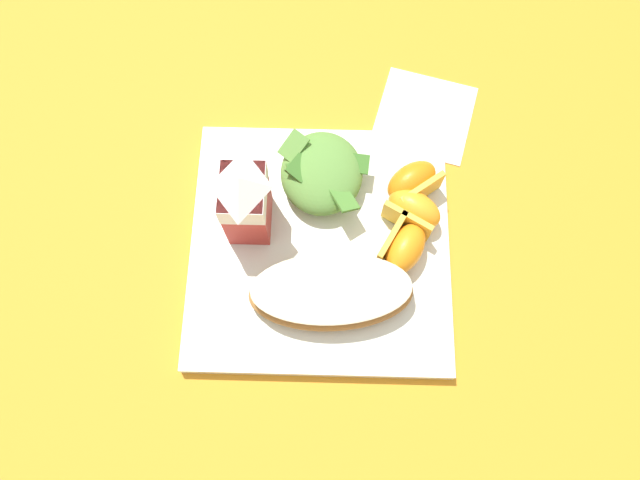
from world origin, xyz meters
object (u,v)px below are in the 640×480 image
green_salad_pile (325,173)px  orange_wedge_middle (413,210)px  white_plate (320,245)px  orange_wedge_rear (413,182)px  orange_wedge_front (404,248)px  cheesy_pizza_bread (331,292)px  paper_napkin (424,115)px  milk_carton (245,199)px

green_salad_pile → orange_wedge_middle: 0.10m
white_plate → orange_wedge_middle: 0.11m
orange_wedge_rear → white_plate: bearing=123.4°
orange_wedge_front → orange_wedge_rear: same height
green_salad_pile → orange_wedge_middle: green_salad_pile is taller
white_plate → orange_wedge_middle: bearing=-71.7°
cheesy_pizza_bread → paper_napkin: 0.26m
cheesy_pizza_bread → orange_wedge_rear: orange_wedge_rear is taller
orange_wedge_rear → green_salad_pile: bearing=84.8°
milk_carton → orange_wedge_rear: (0.04, -0.18, -0.04)m
orange_wedge_front → green_salad_pile: bearing=44.9°
cheesy_pizza_bread → green_salad_pile: size_ratio=1.66×
orange_wedge_middle → orange_wedge_rear: 0.03m
white_plate → orange_wedge_middle: (0.03, -0.10, 0.03)m
green_salad_pile → orange_wedge_middle: (-0.04, -0.10, -0.00)m
cheesy_pizza_bread → green_salad_pile: bearing=3.9°
green_salad_pile → cheesy_pizza_bread: bearing=-176.1°
green_salad_pile → paper_napkin: (0.10, -0.12, -0.03)m
milk_carton → paper_napkin: (0.15, -0.20, -0.07)m
green_salad_pile → milk_carton: size_ratio=0.96×
white_plate → orange_wedge_rear: (0.07, -0.10, 0.03)m
paper_napkin → orange_wedge_front: bearing=169.4°
white_plate → paper_napkin: (0.17, -0.12, -0.01)m
white_plate → green_salad_pile: size_ratio=2.66×
white_plate → paper_napkin: bearing=-35.4°
orange_wedge_front → orange_wedge_rear: bearing=-8.8°
green_salad_pile → paper_napkin: size_ratio=0.96×
green_salad_pile → orange_wedge_front: size_ratio=1.50×
green_salad_pile → milk_carton: (-0.05, 0.08, 0.04)m
paper_napkin → milk_carton: bearing=126.6°
green_salad_pile → milk_carton: bearing=121.9°
cheesy_pizza_bread → milk_carton: (0.08, 0.09, 0.04)m
cheesy_pizza_bread → orange_wedge_front: 0.09m
cheesy_pizza_bread → orange_wedge_rear: 0.15m
green_salad_pile → orange_wedge_rear: size_ratio=1.51×
cheesy_pizza_bread → paper_napkin: size_ratio=1.59×
cheesy_pizza_bread → orange_wedge_front: size_ratio=2.50×
white_plate → orange_wedge_rear: orange_wedge_rear is taller
orange_wedge_front → orange_wedge_rear: 0.08m
cheesy_pizza_bread → paper_napkin: cheesy_pizza_bread is taller
paper_napkin → orange_wedge_middle: bearing=170.7°
milk_carton → paper_napkin: 0.26m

